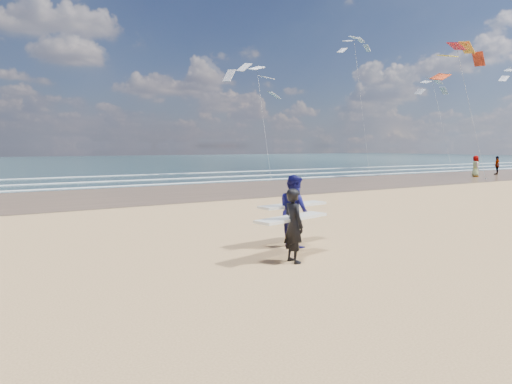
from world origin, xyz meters
TOP-DOWN VIEW (x-y plane):
  - wet_sand_strip at (20.00, 18.00)m, footprint 220.00×12.00m
  - ocean at (20.00, 72.00)m, footprint 220.00×100.00m
  - foam_breakers at (20.00, 28.10)m, footprint 220.00×11.70m
  - surfer_near at (-0.24, 0.21)m, footprint 2.26×1.20m
  - surfer_far at (0.76, 1.54)m, footprint 2.25×1.28m
  - beachgoer_0 at (31.89, 16.29)m, footprint 1.05×1.11m
  - beachgoer_1 at (36.50, 17.02)m, footprint 1.10×1.00m
  - kite_0 at (30.04, 16.32)m, footprint 6.90×4.86m
  - kite_1 at (15.87, 27.23)m, footprint 6.10×4.77m
  - kite_2 at (40.47, 26.66)m, footprint 5.34×4.69m
  - kite_5 at (31.45, 30.63)m, footprint 4.81×4.63m

SIDE VIEW (x-z plane):
  - wet_sand_strip at x=20.00m, z-range 0.00..0.01m
  - ocean at x=20.00m, z-range 0.00..0.02m
  - foam_breakers at x=20.00m, z-range 0.02..0.08m
  - beachgoer_1 at x=36.50m, z-range 0.00..1.79m
  - surfer_near at x=-0.24m, z-range 0.02..1.81m
  - beachgoer_0 at x=31.89m, z-range 0.00..1.91m
  - surfer_far at x=0.76m, z-range 0.01..2.01m
  - kite_1 at x=15.87m, z-range 0.70..11.95m
  - kite_2 at x=40.47m, z-range 0.44..12.40m
  - kite_0 at x=30.04m, z-range 1.10..14.08m
  - kite_5 at x=31.45m, z-range 0.29..16.73m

